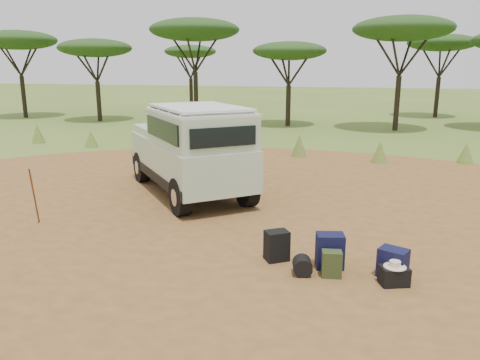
% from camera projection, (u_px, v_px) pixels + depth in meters
% --- Properties ---
extents(ground, '(140.00, 140.00, 0.00)m').
position_uv_depth(ground, '(240.00, 232.00, 9.95)').
color(ground, '#516825').
rests_on(ground, ground).
extents(dirt_clearing, '(23.00, 23.00, 0.01)m').
position_uv_depth(dirt_clearing, '(240.00, 232.00, 9.95)').
color(dirt_clearing, '#92602F').
rests_on(dirt_clearing, ground).
extents(grass_fringe, '(36.60, 1.60, 0.90)m').
position_uv_depth(grass_fringe, '(302.00, 147.00, 17.95)').
color(grass_fringe, '#516825').
rests_on(grass_fringe, ground).
extents(acacia_treeline, '(46.70, 13.20, 6.26)m').
position_uv_depth(acacia_treeline, '(341.00, 40.00, 27.17)').
color(acacia_treeline, black).
rests_on(acacia_treeline, ground).
extents(safari_vehicle, '(4.78, 5.11, 2.47)m').
position_uv_depth(safari_vehicle, '(191.00, 152.00, 12.63)').
color(safari_vehicle, '#B1C8AB').
rests_on(safari_vehicle, ground).
extents(walking_staff, '(0.28, 0.46, 1.35)m').
position_uv_depth(walking_staff, '(34.00, 196.00, 10.19)').
color(walking_staff, brown).
rests_on(walking_staff, ground).
extents(backpack_black, '(0.51, 0.48, 0.56)m').
position_uv_depth(backpack_black, '(277.00, 246.00, 8.46)').
color(backpack_black, black).
rests_on(backpack_black, ground).
extents(backpack_navy, '(0.54, 0.44, 0.62)m').
position_uv_depth(backpack_navy, '(330.00, 251.00, 8.15)').
color(backpack_navy, '#101134').
rests_on(backpack_navy, ground).
extents(backpack_olive, '(0.36, 0.29, 0.45)m').
position_uv_depth(backpack_olive, '(332.00, 264.00, 7.81)').
color(backpack_olive, '#394620').
rests_on(backpack_olive, ground).
extents(duffel_navy, '(0.55, 0.49, 0.50)m').
position_uv_depth(duffel_navy, '(393.00, 263.00, 7.79)').
color(duffel_navy, '#101134').
rests_on(duffel_navy, ground).
extents(hard_case, '(0.52, 0.44, 0.31)m').
position_uv_depth(hard_case, '(394.00, 276.00, 7.53)').
color(hard_case, black).
rests_on(hard_case, ground).
extents(stuff_sack, '(0.38, 0.38, 0.32)m').
position_uv_depth(stuff_sack, '(302.00, 266.00, 7.90)').
color(stuff_sack, black).
rests_on(stuff_sack, ground).
extents(safari_hat, '(0.36, 0.36, 0.10)m').
position_uv_depth(safari_hat, '(395.00, 265.00, 7.49)').
color(safari_hat, beige).
rests_on(safari_hat, hard_case).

